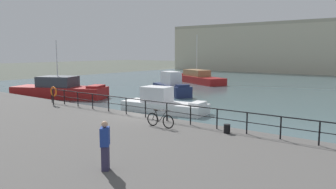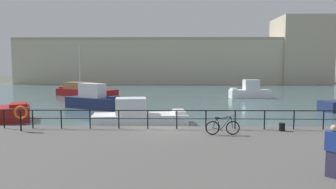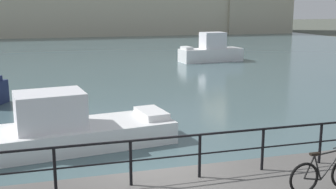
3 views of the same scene
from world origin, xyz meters
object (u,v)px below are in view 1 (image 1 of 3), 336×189
at_px(moored_green_narrowboat, 171,86).
at_px(moored_harbor_tender, 163,104).
at_px(moored_white_yacht, 60,90).
at_px(standing_person, 105,145).
at_px(parked_bicycle, 160,120).
at_px(life_ring_stand, 54,92).
at_px(mooring_bollard, 227,129).
at_px(moored_cabin_cruiser, 199,78).

relative_size(moored_green_narrowboat, moored_harbor_tender, 0.88).
relative_size(moored_white_yacht, standing_person, 5.92).
distance_m(parked_bicycle, life_ring_stand, 10.92).
bearing_deg(mooring_bollard, moored_green_narrowboat, 134.87).
relative_size(moored_cabin_cruiser, moored_harbor_tender, 1.36).
distance_m(moored_harbor_tender, parked_bicycle, 8.41).
xyz_separation_m(moored_green_narrowboat, moored_white_yacht, (-7.71, -8.79, -0.09)).
xyz_separation_m(mooring_bollard, life_ring_stand, (-14.28, -0.23, 0.75)).
height_order(moored_cabin_cruiser, life_ring_stand, moored_cabin_cruiser).
height_order(moored_green_narrowboat, parked_bicycle, moored_green_narrowboat).
relative_size(moored_cabin_cruiser, life_ring_stand, 6.91).
relative_size(moored_white_yacht, moored_harbor_tender, 1.41).
xyz_separation_m(parked_bicycle, mooring_bollard, (3.40, 1.01, -0.17)).
xyz_separation_m(moored_green_narrowboat, life_ring_stand, (-0.19, -14.38, 0.77)).
xyz_separation_m(moored_cabin_cruiser, moored_green_narrowboat, (4.80, -13.36, 0.14)).
relative_size(parked_bicycle, life_ring_stand, 1.27).
bearing_deg(moored_cabin_cruiser, parked_bicycle, 145.03).
height_order(moored_harbor_tender, mooring_bollard, moored_harbor_tender).
height_order(parked_bicycle, life_ring_stand, life_ring_stand).
relative_size(moored_cabin_cruiser, parked_bicycle, 5.45).
bearing_deg(parked_bicycle, standing_person, -68.48).
bearing_deg(moored_white_yacht, moored_harbor_tender, -22.92).
xyz_separation_m(moored_harbor_tender, standing_person, (7.63, -12.71, 0.94)).
xyz_separation_m(life_ring_stand, standing_person, (13.39, -6.83, -0.11)).
bearing_deg(standing_person, moored_harbor_tender, 81.10).
bearing_deg(moored_white_yacht, moored_green_narrowboat, 24.56).
relative_size(life_ring_stand, standing_person, 0.83).
relative_size(moored_harbor_tender, standing_person, 4.21).
bearing_deg(moored_harbor_tender, moored_green_narrowboat, 115.66).
bearing_deg(standing_person, parked_bicycle, 72.71).
bearing_deg(parked_bicycle, life_ring_stand, 174.84).
distance_m(moored_green_narrowboat, mooring_bollard, 19.97).
relative_size(moored_cabin_cruiser, moored_white_yacht, 0.97).
relative_size(moored_cabin_cruiser, moored_green_narrowboat, 1.55).
height_order(moored_cabin_cruiser, mooring_bollard, moored_cabin_cruiser).
xyz_separation_m(parked_bicycle, standing_person, (2.52, -6.05, 0.47)).
height_order(moored_white_yacht, parked_bicycle, moored_white_yacht).
xyz_separation_m(moored_cabin_cruiser, life_ring_stand, (4.61, -27.74, 0.92)).
bearing_deg(moored_white_yacht, life_ring_stand, -60.79).
distance_m(moored_green_narrowboat, parked_bicycle, 18.55).
distance_m(moored_harbor_tender, mooring_bollard, 10.23).
height_order(moored_harbor_tender, life_ring_stand, life_ring_stand).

